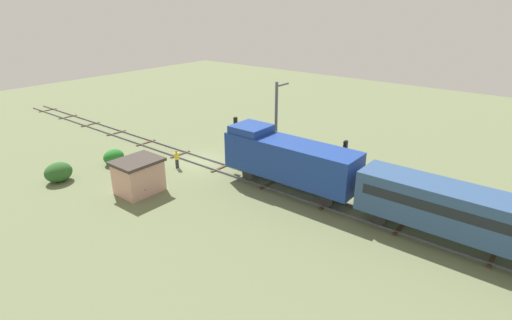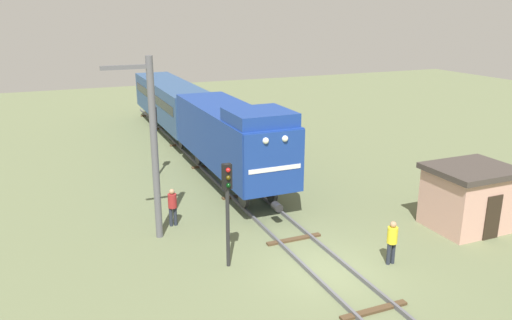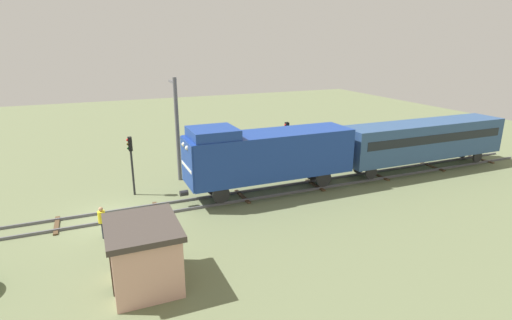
{
  "view_description": "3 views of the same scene",
  "coord_description": "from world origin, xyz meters",
  "px_view_note": "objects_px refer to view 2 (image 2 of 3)",
  "views": [
    {
      "loc": [
        24.07,
        26.1,
        14.15
      ],
      "look_at": [
        -0.9,
        6.13,
        1.38
      ],
      "focal_mm": 28.0,
      "sensor_mm": 36.0,
      "label": 1
    },
    {
      "loc": [
        -8.69,
        -13.81,
        9.05
      ],
      "look_at": [
        0.38,
        7.64,
        2.04
      ],
      "focal_mm": 35.0,
      "sensor_mm": 36.0,
      "label": 2
    },
    {
      "loc": [
        22.73,
        -0.4,
        9.8
      ],
      "look_at": [
        -1.03,
        9.64,
        2.09
      ],
      "focal_mm": 28.0,
      "sensor_mm": 36.0,
      "label": 3
    }
  ],
  "objects_px": {
    "locomotive": "(232,135)",
    "worker_near_track": "(392,239)",
    "passenger_car_leading": "(171,100)",
    "relay_hut": "(469,197)",
    "traffic_signal_near": "(227,196)",
    "traffic_signal_mid": "(154,129)",
    "catenary_mast": "(153,145)",
    "worker_by_signal": "(172,204)"
  },
  "relations": [
    {
      "from": "worker_by_signal",
      "to": "relay_hut",
      "type": "relative_size",
      "value": 0.49
    },
    {
      "from": "worker_near_track",
      "to": "worker_by_signal",
      "type": "height_order",
      "value": "same"
    },
    {
      "from": "locomotive",
      "to": "traffic_signal_near",
      "type": "height_order",
      "value": "locomotive"
    },
    {
      "from": "worker_near_track",
      "to": "catenary_mast",
      "type": "distance_m",
      "value": 9.82
    },
    {
      "from": "passenger_car_leading",
      "to": "worker_by_signal",
      "type": "xyz_separation_m",
      "value": [
        -4.2,
        -17.25,
        -1.53
      ]
    },
    {
      "from": "passenger_car_leading",
      "to": "relay_hut",
      "type": "relative_size",
      "value": 4.0
    },
    {
      "from": "worker_near_track",
      "to": "worker_by_signal",
      "type": "bearing_deg",
      "value": -100.31
    },
    {
      "from": "worker_by_signal",
      "to": "traffic_signal_mid",
      "type": "bearing_deg",
      "value": 174.57
    },
    {
      "from": "passenger_car_leading",
      "to": "catenary_mast",
      "type": "relative_size",
      "value": 1.89
    },
    {
      "from": "locomotive",
      "to": "traffic_signal_mid",
      "type": "bearing_deg",
      "value": 137.4
    },
    {
      "from": "catenary_mast",
      "to": "relay_hut",
      "type": "bearing_deg",
      "value": -18.54
    },
    {
      "from": "worker_near_track",
      "to": "worker_by_signal",
      "type": "distance_m",
      "value": 9.27
    },
    {
      "from": "traffic_signal_mid",
      "to": "catenary_mast",
      "type": "relative_size",
      "value": 0.53
    },
    {
      "from": "worker_near_track",
      "to": "passenger_car_leading",
      "type": "bearing_deg",
      "value": -139.93
    },
    {
      "from": "passenger_car_leading",
      "to": "relay_hut",
      "type": "height_order",
      "value": "passenger_car_leading"
    },
    {
      "from": "traffic_signal_mid",
      "to": "relay_hut",
      "type": "relative_size",
      "value": 1.13
    },
    {
      "from": "locomotive",
      "to": "worker_near_track",
      "type": "distance_m",
      "value": 10.84
    },
    {
      "from": "passenger_car_leading",
      "to": "catenary_mast",
      "type": "xyz_separation_m",
      "value": [
        -5.07,
        -18.11,
        1.43
      ]
    },
    {
      "from": "traffic_signal_near",
      "to": "traffic_signal_mid",
      "type": "bearing_deg",
      "value": 91.01
    },
    {
      "from": "worker_near_track",
      "to": "worker_by_signal",
      "type": "relative_size",
      "value": 1.0
    },
    {
      "from": "traffic_signal_near",
      "to": "worker_by_signal",
      "type": "relative_size",
      "value": 2.31
    },
    {
      "from": "traffic_signal_near",
      "to": "catenary_mast",
      "type": "xyz_separation_m",
      "value": [
        -1.87,
        3.46,
        1.21
      ]
    },
    {
      "from": "worker_by_signal",
      "to": "relay_hut",
      "type": "height_order",
      "value": "relay_hut"
    },
    {
      "from": "passenger_car_leading",
      "to": "worker_near_track",
      "type": "relative_size",
      "value": 8.24
    },
    {
      "from": "locomotive",
      "to": "passenger_car_leading",
      "type": "height_order",
      "value": "locomotive"
    },
    {
      "from": "traffic_signal_near",
      "to": "catenary_mast",
      "type": "relative_size",
      "value": 0.53
    },
    {
      "from": "traffic_signal_near",
      "to": "relay_hut",
      "type": "distance_m",
      "value": 10.81
    },
    {
      "from": "traffic_signal_mid",
      "to": "relay_hut",
      "type": "distance_m",
      "value": 16.35
    },
    {
      "from": "locomotive",
      "to": "traffic_signal_near",
      "type": "bearing_deg",
      "value": -111.24
    },
    {
      "from": "passenger_car_leading",
      "to": "relay_hut",
      "type": "bearing_deg",
      "value": -71.43
    },
    {
      "from": "traffic_signal_mid",
      "to": "relay_hut",
      "type": "height_order",
      "value": "traffic_signal_mid"
    },
    {
      "from": "catenary_mast",
      "to": "worker_near_track",
      "type": "bearing_deg",
      "value": -37.11
    },
    {
      "from": "traffic_signal_near",
      "to": "worker_near_track",
      "type": "height_order",
      "value": "traffic_signal_near"
    },
    {
      "from": "locomotive",
      "to": "catenary_mast",
      "type": "bearing_deg",
      "value": -136.7
    },
    {
      "from": "locomotive",
      "to": "worker_near_track",
      "type": "xyz_separation_m",
      "value": [
        2.4,
        -10.42,
        -1.78
      ]
    },
    {
      "from": "passenger_car_leading",
      "to": "traffic_signal_mid",
      "type": "xyz_separation_m",
      "value": [
        -3.4,
        -10.21,
        0.24
      ]
    },
    {
      "from": "worker_by_signal",
      "to": "relay_hut",
      "type": "distance_m",
      "value": 12.76
    },
    {
      "from": "traffic_signal_near",
      "to": "worker_by_signal",
      "type": "distance_m",
      "value": 4.77
    },
    {
      "from": "relay_hut",
      "to": "catenary_mast",
      "type": "bearing_deg",
      "value": 161.46
    },
    {
      "from": "traffic_signal_near",
      "to": "traffic_signal_mid",
      "type": "xyz_separation_m",
      "value": [
        -0.2,
        11.36,
        0.02
      ]
    },
    {
      "from": "passenger_car_leading",
      "to": "locomotive",
      "type": "bearing_deg",
      "value": -90.0
    },
    {
      "from": "locomotive",
      "to": "relay_hut",
      "type": "bearing_deg",
      "value": -50.16
    }
  ]
}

